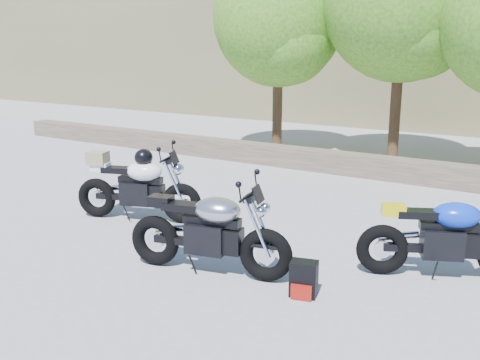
% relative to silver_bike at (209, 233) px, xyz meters
% --- Properties ---
extents(ground, '(90.00, 90.00, 0.00)m').
position_rel_silver_bike_xyz_m(ground, '(-1.02, 1.02, -0.56)').
color(ground, gray).
rests_on(ground, ground).
extents(stone_wall, '(22.00, 0.55, 0.50)m').
position_rel_silver_bike_xyz_m(stone_wall, '(-1.02, 6.52, -0.31)').
color(stone_wall, '#4E4334').
rests_on(stone_wall, ground).
extents(tree_decid_left, '(3.67, 3.67, 5.62)m').
position_rel_silver_bike_xyz_m(tree_decid_left, '(-3.41, 8.16, 3.07)').
color(tree_decid_left, '#382314').
rests_on(tree_decid_left, ground).
extents(tree_decid_mid, '(4.08, 4.08, 6.24)m').
position_rel_silver_bike_xyz_m(tree_decid_mid, '(-0.11, 8.56, 3.48)').
color(tree_decid_mid, '#382314').
rests_on(tree_decid_mid, ground).
extents(silver_bike, '(2.27, 0.83, 1.15)m').
position_rel_silver_bike_xyz_m(silver_bike, '(0.00, 0.00, 0.00)').
color(silver_bike, black).
rests_on(silver_bike, ground).
extents(white_bike, '(2.21, 1.01, 1.26)m').
position_rel_silver_bike_xyz_m(white_bike, '(-2.39, 1.18, 0.06)').
color(white_bike, black).
rests_on(white_bike, ground).
extents(blue_bike, '(2.08, 1.11, 1.11)m').
position_rel_silver_bike_xyz_m(blue_bike, '(2.64, 1.53, -0.02)').
color(blue_bike, black).
rests_on(blue_bike, ground).
extents(backpack, '(0.37, 0.34, 0.44)m').
position_rel_silver_bike_xyz_m(backpack, '(1.36, 0.05, -0.35)').
color(backpack, black).
rests_on(backpack, ground).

